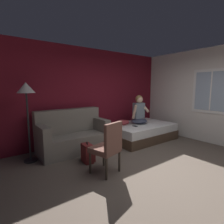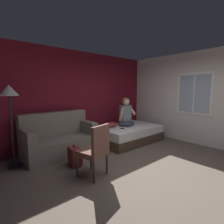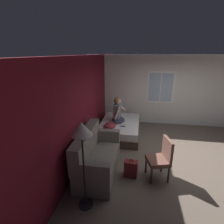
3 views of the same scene
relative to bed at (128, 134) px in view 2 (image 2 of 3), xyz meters
name	(u,v)px [view 2 (image 2 of 3)]	position (x,y,z in m)	size (l,w,h in m)	color
ground_plane	(154,173)	(-1.14, -1.81, -0.24)	(40.00, 40.00, 0.00)	brown
wall_back_accent	(80,98)	(-1.14, 0.88, 1.11)	(9.91, 0.16, 2.70)	maroon
wall_side_with_window	(210,99)	(1.39, -1.80, 1.12)	(0.19, 6.62, 2.70)	silver
bed	(128,134)	(0.00, 0.00, 0.00)	(2.00, 1.33, 0.48)	#4C3828
couch	(59,139)	(-2.10, 0.32, 0.16)	(1.71, 0.84, 1.04)	slate
side_chair	(95,149)	(-2.08, -1.18, 0.30)	(0.57, 0.57, 0.98)	#382D23
person_seated	(126,114)	(-0.01, 0.08, 0.60)	(0.57, 0.50, 0.88)	#383D51
backpack	(75,157)	(-2.14, -0.52, -0.04)	(0.26, 0.32, 0.46)	maroon
throw_pillow	(110,125)	(-0.51, 0.26, 0.31)	(0.48, 0.36, 0.14)	#993338
cell_phone	(122,128)	(-0.38, -0.14, 0.25)	(0.07, 0.14, 0.01)	black
floor_lamp	(10,98)	(-3.12, 0.27, 1.19)	(0.36, 0.36, 1.70)	black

